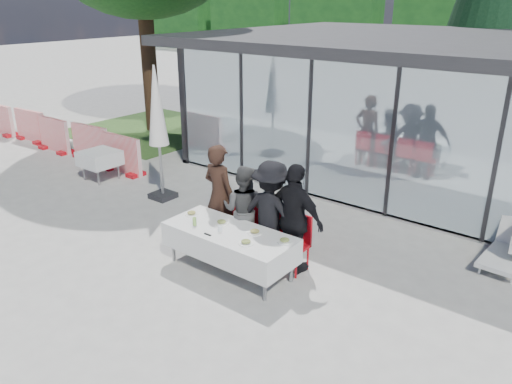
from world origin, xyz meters
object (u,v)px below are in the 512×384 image
at_px(plate_d, 285,241).
at_px(lounger, 509,249).
at_px(plate_a, 192,213).
at_px(spare_table_left, 100,158).
at_px(diner_a, 219,195).
at_px(diner_chair_a, 222,215).
at_px(diner_chair_b, 246,223).
at_px(juice_bottle, 195,222).
at_px(dining_table, 230,242).
at_px(diner_b, 244,210).
at_px(diner_chair_c, 273,232).
at_px(diner_chair_d, 296,240).
at_px(plate_extra, 246,242).
at_px(folded_eyeglasses, 208,234).
at_px(market_umbrella, 157,114).
at_px(construction_barriers, 42,132).
at_px(plate_c, 255,232).
at_px(plate_b, 222,222).
at_px(diner_d, 295,219).

relative_size(plate_d, lounger, 0.17).
relative_size(plate_a, spare_table_left, 0.28).
height_order(diner_a, plate_d, diner_a).
relative_size(diner_chair_a, spare_table_left, 1.13).
bearing_deg(diner_chair_b, plate_d, -23.68).
bearing_deg(juice_bottle, diner_chair_a, 104.01).
xyz_separation_m(spare_table_left, lounger, (9.15, 1.79, -0.30)).
height_order(diner_chair_a, diner_chair_b, same).
height_order(dining_table, diner_a, diner_a).
distance_m(diner_b, lounger, 4.65).
distance_m(diner_chair_c, plate_d, 0.84).
relative_size(diner_chair_d, plate_extra, 4.10).
bearing_deg(dining_table, lounger, 41.66).
distance_m(diner_chair_b, folded_eyeglasses, 1.11).
bearing_deg(plate_a, diner_chair_c, 27.66).
xyz_separation_m(dining_table, market_umbrella, (-3.36, 1.53, 1.41)).
distance_m(plate_d, lounger, 4.04).
relative_size(diner_chair_b, plate_a, 4.10).
bearing_deg(dining_table, diner_chair_a, 137.86).
height_order(diner_chair_d, plate_extra, diner_chair_d).
bearing_deg(construction_barriers, diner_chair_d, -7.87).
bearing_deg(folded_eyeglasses, market_umbrella, 149.75).
bearing_deg(construction_barriers, diner_b, -9.18).
height_order(diner_chair_c, plate_extra, diner_chair_c).
distance_m(dining_table, plate_a, 0.98).
bearing_deg(diner_chair_b, plate_extra, -50.93).
relative_size(folded_eyeglasses, spare_table_left, 0.16).
xyz_separation_m(diner_a, diner_chair_a, (-0.00, 0.07, -0.42)).
bearing_deg(diner_chair_c, plate_c, -85.58).
bearing_deg(juice_bottle, plate_extra, 0.59).
bearing_deg(lounger, plate_c, -136.68).
bearing_deg(construction_barriers, plate_extra, -13.32).
bearing_deg(plate_c, diner_chair_a, 154.86).
xyz_separation_m(plate_d, juice_bottle, (-1.54, -0.43, 0.04)).
relative_size(diner_chair_a, lounger, 0.72).
xyz_separation_m(diner_a, plate_b, (0.55, -0.56, -0.18)).
xyz_separation_m(diner_chair_c, plate_d, (0.61, -0.53, 0.24)).
bearing_deg(spare_table_left, diner_chair_a, -8.12).
bearing_deg(diner_chair_c, plate_b, -134.79).
relative_size(market_umbrella, construction_barriers, 0.32).
bearing_deg(construction_barriers, plate_d, -10.60).
bearing_deg(folded_eyeglasses, plate_d, 26.32).
relative_size(juice_bottle, spare_table_left, 0.16).
bearing_deg(plate_extra, diner_a, 146.70).
bearing_deg(diner_chair_d, market_umbrella, 169.51).
bearing_deg(spare_table_left, diner_chair_b, -7.25).
distance_m(diner_chair_c, plate_a, 1.48).
distance_m(dining_table, construction_barriers, 9.79).
bearing_deg(diner_d, plate_d, 110.17).
relative_size(dining_table, diner_chair_d, 2.32).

